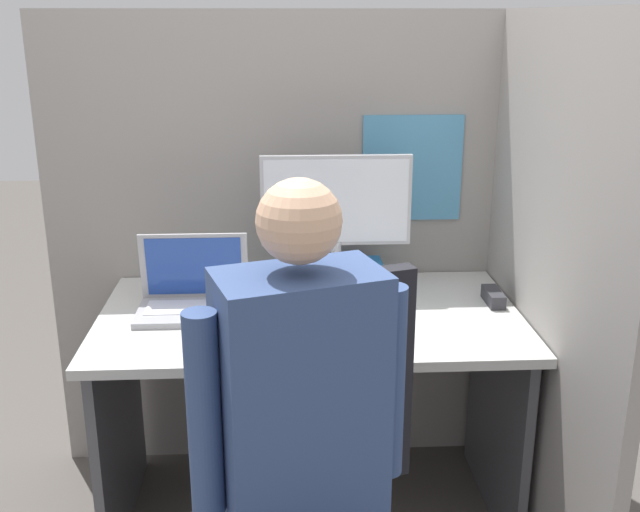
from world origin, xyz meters
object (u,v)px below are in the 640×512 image
paper_box (336,279)px  carrot_toy (369,339)px  office_chair (314,501)px  person (293,456)px  monitor (336,208)px  laptop (193,297)px  stapler (493,297)px

paper_box → carrot_toy: (0.06, -0.46, -0.02)m
office_chair → carrot_toy: bearing=67.9°
paper_box → person: bearing=-99.0°
carrot_toy → office_chair: size_ratio=0.13×
monitor → carrot_toy: monitor is taller
laptop → person: person is taller
monitor → laptop: size_ratio=1.44×
paper_box → monitor: size_ratio=0.66×
paper_box → laptop: 0.49m
laptop → office_chair: 0.85m
paper_box → office_chair: 0.93m
monitor → office_chair: size_ratio=0.47×
stapler → office_chair: bearing=-129.7°
paper_box → stapler: bearing=-15.7°
office_chair → person: size_ratio=0.79×
stapler → carrot_toy: carrot_toy is taller
laptop → paper_box: bearing=19.2°
laptop → stapler: bearing=1.1°
monitor → paper_box: bearing=-90.0°
monitor → person: size_ratio=0.37×
stapler → carrot_toy: 0.55m
monitor → laptop: bearing=-160.5°
paper_box → carrot_toy: size_ratio=2.34×
paper_box → laptop: (-0.47, -0.16, 0.00)m
office_chair → person: bearing=-107.2°
monitor → stapler: size_ratio=3.79×
carrot_toy → person: 0.64m
paper_box → person: (-0.17, -1.06, -0.01)m
stapler → person: (-0.68, -0.91, 0.01)m
paper_box → office_chair: office_chair is taller
monitor → carrot_toy: 0.54m
monitor → person: (-0.17, -1.06, -0.26)m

